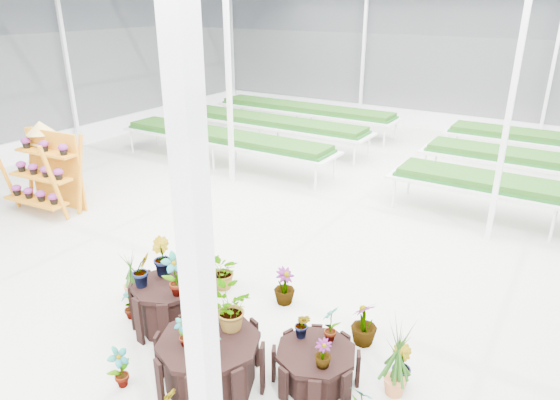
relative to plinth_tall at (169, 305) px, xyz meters
The scene contains 10 objects.
ground_plane 1.22m from the plinth_tall, 81.43° to the left, with size 24.00×24.00×0.00m, color gray.
greenhouse_shell 2.24m from the plinth_tall, 81.43° to the left, with size 18.00×24.00×4.50m, color white, non-canonical shape.
steel_frame 2.24m from the plinth_tall, 81.43° to the left, with size 18.00×24.00×4.50m, color silver, non-canonical shape.
nursery_benches 8.36m from the plinth_tall, 88.81° to the left, with size 16.00×7.00×0.84m, color silver, non-canonical shape.
plinth_tall is the anchor object (origin of this frame).
plinth_mid 1.34m from the plinth_tall, 26.57° to the right, with size 1.23×1.23×0.65m, color black.
plinth_low 2.21m from the plinth_tall, ahead, with size 0.98×0.98×0.44m, color black.
shelf_rack 5.33m from the plinth_tall, 162.27° to the left, with size 1.57×0.83×1.66m, color #C67514, non-canonical shape.
bird_table 5.88m from the plinth_tall, 159.69° to the left, with size 0.43×0.43×1.81m, color tan, non-canonical shape.
nursery_plants 1.08m from the plinth_tall, 17.05° to the left, with size 4.46×2.88×1.27m.
Camera 1 is at (4.14, -5.23, 4.20)m, focal length 32.00 mm.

